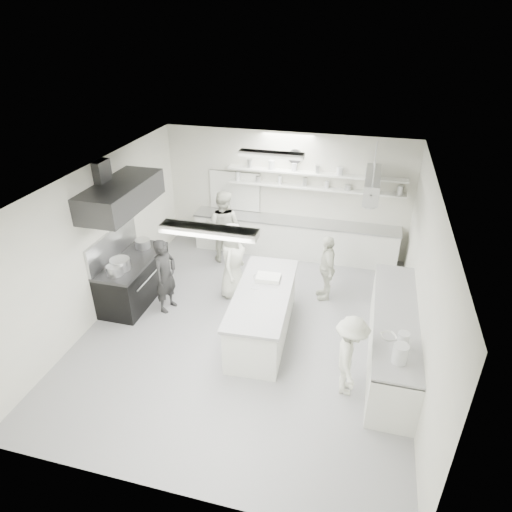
% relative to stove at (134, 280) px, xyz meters
% --- Properties ---
extents(floor, '(6.00, 7.00, 0.02)m').
position_rel_stove_xyz_m(floor, '(2.60, -0.40, -0.46)').
color(floor, '#999999').
rests_on(floor, ground).
extents(ceiling, '(6.00, 7.00, 0.02)m').
position_rel_stove_xyz_m(ceiling, '(2.60, -0.40, 2.56)').
color(ceiling, silver).
rests_on(ceiling, wall_back).
extents(wall_back, '(6.00, 0.04, 3.00)m').
position_rel_stove_xyz_m(wall_back, '(2.60, 3.10, 1.05)').
color(wall_back, silver).
rests_on(wall_back, floor).
extents(wall_front, '(6.00, 0.04, 3.00)m').
position_rel_stove_xyz_m(wall_front, '(2.60, -3.90, 1.05)').
color(wall_front, silver).
rests_on(wall_front, floor).
extents(wall_left, '(0.04, 7.00, 3.00)m').
position_rel_stove_xyz_m(wall_left, '(-0.40, -0.40, 1.05)').
color(wall_left, silver).
rests_on(wall_left, floor).
extents(wall_right, '(0.04, 7.00, 3.00)m').
position_rel_stove_xyz_m(wall_right, '(5.60, -0.40, 1.05)').
color(wall_right, silver).
rests_on(wall_right, floor).
extents(stove, '(0.80, 1.80, 0.90)m').
position_rel_stove_xyz_m(stove, '(0.00, 0.00, 0.00)').
color(stove, black).
rests_on(stove, floor).
extents(exhaust_hood, '(0.85, 2.00, 0.50)m').
position_rel_stove_xyz_m(exhaust_hood, '(0.00, -0.00, 1.90)').
color(exhaust_hood, '#323233').
rests_on(exhaust_hood, wall_left).
extents(back_counter, '(5.00, 0.60, 0.92)m').
position_rel_stove_xyz_m(back_counter, '(2.90, 2.80, 0.01)').
color(back_counter, white).
rests_on(back_counter, floor).
extents(shelf_lower, '(4.20, 0.26, 0.04)m').
position_rel_stove_xyz_m(shelf_lower, '(3.30, 2.97, 1.30)').
color(shelf_lower, white).
rests_on(shelf_lower, wall_back).
extents(shelf_upper, '(4.20, 0.26, 0.04)m').
position_rel_stove_xyz_m(shelf_upper, '(3.30, 2.97, 1.65)').
color(shelf_upper, white).
rests_on(shelf_upper, wall_back).
extents(pass_through_window, '(1.30, 0.04, 1.00)m').
position_rel_stove_xyz_m(pass_through_window, '(1.30, 3.08, 1.00)').
color(pass_through_window, black).
rests_on(pass_through_window, wall_back).
extents(wall_clock, '(0.32, 0.05, 0.32)m').
position_rel_stove_xyz_m(wall_clock, '(2.80, 3.06, 2.00)').
color(wall_clock, silver).
rests_on(wall_clock, wall_back).
extents(right_counter, '(0.74, 3.30, 0.94)m').
position_rel_stove_xyz_m(right_counter, '(5.25, -0.60, 0.02)').
color(right_counter, white).
rests_on(right_counter, floor).
extents(pot_rack, '(0.30, 1.60, 0.40)m').
position_rel_stove_xyz_m(pot_rack, '(4.60, 2.00, 1.85)').
color(pot_rack, '#B2B3B5').
rests_on(pot_rack, ceiling).
extents(light_fixture_front, '(1.30, 0.25, 0.10)m').
position_rel_stove_xyz_m(light_fixture_front, '(2.60, -2.20, 2.49)').
color(light_fixture_front, white).
rests_on(light_fixture_front, ceiling).
extents(light_fixture_rear, '(1.30, 0.25, 0.10)m').
position_rel_stove_xyz_m(light_fixture_rear, '(2.60, 1.40, 2.49)').
color(light_fixture_rear, white).
rests_on(light_fixture_rear, ceiling).
extents(prep_island, '(1.05, 2.50, 0.90)m').
position_rel_stove_xyz_m(prep_island, '(2.90, -0.47, 0.00)').
color(prep_island, white).
rests_on(prep_island, floor).
extents(stove_pot, '(0.39, 0.39, 0.26)m').
position_rel_stove_xyz_m(stove_pot, '(0.00, -0.40, 0.59)').
color(stove_pot, '#B2B3B5').
rests_on(stove_pot, stove).
extents(cook_stove, '(0.49, 0.64, 1.57)m').
position_rel_stove_xyz_m(cook_stove, '(0.82, -0.16, 0.34)').
color(cook_stove, black).
rests_on(cook_stove, floor).
extents(cook_back, '(0.88, 0.69, 1.79)m').
position_rel_stove_xyz_m(cook_back, '(1.29, 2.11, 0.45)').
color(cook_back, silver).
rests_on(cook_back, floor).
extents(cook_island_left, '(0.53, 0.82, 1.67)m').
position_rel_stove_xyz_m(cook_island_left, '(1.96, 0.69, 0.39)').
color(cook_island_left, silver).
rests_on(cook_island_left, floor).
extents(cook_island_right, '(0.58, 0.91, 1.45)m').
position_rel_stove_xyz_m(cook_island_right, '(3.89, 1.08, 0.27)').
color(cook_island_right, silver).
rests_on(cook_island_right, floor).
extents(cook_right, '(0.61, 0.96, 1.42)m').
position_rel_stove_xyz_m(cook_right, '(4.56, -1.54, 0.26)').
color(cook_right, silver).
rests_on(cook_right, floor).
extents(bowl_island_a, '(0.34, 0.34, 0.06)m').
position_rel_stove_xyz_m(bowl_island_a, '(2.74, -0.03, 0.49)').
color(bowl_island_a, '#B2B3B5').
rests_on(bowl_island_a, prep_island).
extents(bowl_island_b, '(0.23, 0.23, 0.06)m').
position_rel_stove_xyz_m(bowl_island_b, '(2.73, -0.35, 0.48)').
color(bowl_island_b, white).
rests_on(bowl_island_b, prep_island).
extents(bowl_right, '(0.31, 0.31, 0.06)m').
position_rel_stove_xyz_m(bowl_right, '(5.11, -1.24, 0.52)').
color(bowl_right, white).
rests_on(bowl_right, right_counter).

